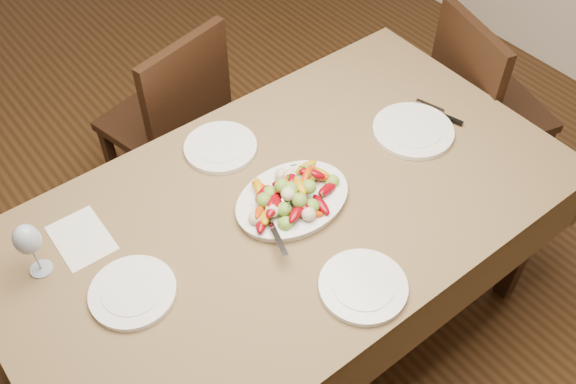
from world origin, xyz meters
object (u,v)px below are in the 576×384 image
(plate_right, at_px, (413,131))
(plate_far, at_px, (221,148))
(chair_right, at_px, (491,110))
(serving_platter, at_px, (292,201))
(plate_near, at_px, (363,287))
(chair_far, at_px, (162,121))
(wine_glass, at_px, (31,248))
(dining_table, at_px, (288,274))
(plate_left, at_px, (133,292))

(plate_right, distance_m, plate_far, 0.67)
(chair_right, xyz_separation_m, serving_platter, (-1.16, -0.07, 0.30))
(chair_right, xyz_separation_m, plate_near, (-1.20, -0.44, 0.29))
(chair_far, relative_size, wine_glass, 4.64)
(dining_table, height_order, chair_right, chair_right)
(serving_platter, xyz_separation_m, plate_far, (-0.04, 0.34, -0.00))
(plate_left, height_order, plate_far, same)
(chair_far, distance_m, plate_far, 0.62)
(dining_table, relative_size, chair_right, 1.94)
(dining_table, bearing_deg, wine_glass, 160.39)
(plate_far, bearing_deg, plate_near, -90.46)
(chair_right, height_order, plate_far, chair_right)
(dining_table, distance_m, plate_far, 0.52)
(plate_far, xyz_separation_m, wine_glass, (-0.69, -0.09, 0.09))
(plate_left, distance_m, plate_near, 0.65)
(chair_far, distance_m, serving_platter, 0.94)
(dining_table, distance_m, chair_far, 0.89)
(plate_near, bearing_deg, serving_platter, 83.32)
(chair_right, xyz_separation_m, plate_right, (-0.62, -0.08, 0.29))
(chair_far, height_order, chair_right, same)
(serving_platter, height_order, wine_glass, wine_glass)
(plate_near, relative_size, wine_glass, 1.23)
(chair_far, height_order, wine_glass, wine_glass)
(dining_table, distance_m, serving_platter, 0.39)
(serving_platter, relative_size, plate_far, 1.50)
(chair_far, relative_size, plate_near, 3.76)
(chair_far, bearing_deg, plate_far, 72.07)
(chair_far, bearing_deg, dining_table, 75.69)
(chair_right, height_order, serving_platter, chair_right)
(chair_right, relative_size, plate_right, 3.36)
(plate_right, height_order, plate_far, same)
(plate_right, xyz_separation_m, plate_far, (-0.57, 0.35, 0.00))
(chair_far, xyz_separation_m, plate_right, (0.52, -0.90, 0.29))
(plate_right, bearing_deg, wine_glass, 168.11)
(plate_near, distance_m, wine_glass, 0.93)
(dining_table, bearing_deg, plate_near, -94.40)
(chair_far, relative_size, chair_right, 1.00)
(chair_far, height_order, plate_far, chair_far)
(chair_right, height_order, plate_left, chair_right)
(serving_platter, bearing_deg, wine_glass, 160.50)
(plate_near, bearing_deg, dining_table, 85.60)
(plate_far, relative_size, plate_near, 0.98)
(chair_right, height_order, plate_right, chair_right)
(dining_table, relative_size, wine_glass, 8.98)
(serving_platter, height_order, plate_left, serving_platter)
(chair_far, height_order, serving_platter, chair_far)
(wine_glass, bearing_deg, plate_left, -55.36)
(serving_platter, bearing_deg, chair_right, 3.30)
(plate_left, bearing_deg, plate_right, -1.36)
(plate_near, bearing_deg, plate_right, 32.10)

